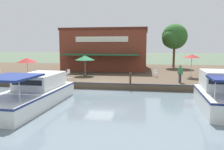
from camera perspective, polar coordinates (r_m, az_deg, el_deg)
name	(u,v)px	position (r m, az deg, el deg)	size (l,w,h in m)	color
ground_plane	(100,90)	(19.96, -3.25, -4.02)	(220.00, 220.00, 0.00)	#4C5B47
quay_deck	(116,73)	(30.62, 1.08, 0.65)	(22.00, 56.00, 0.60)	#4C3D2D
quay_edge_fender	(100,83)	(19.94, -3.20, -2.13)	(0.20, 50.40, 0.10)	#2D2D33
waterfront_restaurant	(107,49)	(33.21, -1.20, 6.76)	(10.72, 11.88, 5.82)	brown
patio_umbrella_back_row	(192,56)	(25.22, 20.12, 4.66)	(1.78, 1.78, 2.56)	#B7B7B7
patio_umbrella_mid_patio_right	(85,58)	(25.28, -7.08, 4.48)	(2.24, 2.24, 2.36)	#B7B7B7
patio_umbrella_far_corner	(27,60)	(23.95, -21.30, 3.63)	(2.05, 2.05, 2.24)	#B7B7B7
cafe_chair_beside_entrance	(156,73)	(24.75, 11.34, 0.64)	(0.49, 0.49, 0.85)	white
cafe_chair_back_row_seat	(68,73)	(24.62, -11.50, 0.60)	(0.60, 0.60, 0.85)	white
person_near_entrance	(180,72)	(21.38, 17.39, 0.84)	(0.47, 0.47, 1.65)	#4C4C56
motorboat_outer_channel	(218,94)	(15.59, 25.90, -4.53)	(6.51, 2.64, 2.35)	white
motorboat_fourth_along	(38,92)	(16.19, -18.74, -4.15)	(9.40, 3.29, 2.25)	white
mooring_post	(130,78)	(19.72, 4.80, -0.85)	(0.22, 0.22, 1.04)	#473323
tree_downstream_bank	(117,40)	(36.38, 1.37, 9.06)	(4.12, 3.93, 6.41)	brown
tree_upstream_bank	(174,37)	(35.77, 15.83, 9.48)	(4.13, 3.93, 6.83)	brown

